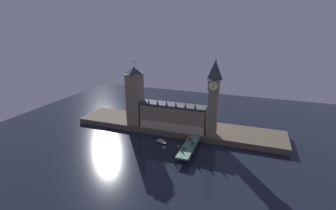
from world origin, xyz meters
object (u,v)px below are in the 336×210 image
Objects in this scene: victoria_tower at (135,96)px; street_lamp_near at (179,148)px; car_southbound_trail at (193,143)px; car_northbound_trail at (184,149)px; pedestrian_near_rail at (180,150)px; street_lamp_mid at (195,142)px; boat_upstream at (161,142)px; car_northbound_lead at (190,139)px; pedestrian_mid_walk at (194,147)px; clock_tower at (214,96)px.

street_lamp_near is at bearing -37.18° from victoria_tower.
car_northbound_trail is at bearing -111.44° from car_southbound_trail.
pedestrian_near_rail is 4.19m from street_lamp_near.
street_lamp_mid reaches higher than boat_upstream.
car_southbound_trail reaches higher than boat_upstream.
street_lamp_mid is (7.41, -11.29, 3.68)m from car_northbound_lead.
car_northbound_trail is at bearing -141.21° from pedestrian_mid_walk.
clock_tower reaches higher than pedestrian_near_rail.
car_southbound_trail is at bearing 110.45° from pedestrian_mid_walk.
pedestrian_mid_walk is at bearing -69.55° from car_southbound_trail.
pedestrian_near_rail reaches higher than car_northbound_trail.
clock_tower is 46.78m from street_lamp_mid.
street_lamp_near is at bearing -42.80° from boat_upstream.
street_lamp_near is (-2.74, -26.01, 3.35)m from car_northbound_lead.
car_northbound_trail is (66.66, -42.02, -29.19)m from victoria_tower.
boat_upstream is (-26.91, 15.92, -5.97)m from car_northbound_trail.
car_northbound_trail is 7.78m from street_lamp_near.
car_southbound_trail reaches higher than car_northbound_trail.
street_lamp_mid reaches higher than street_lamp_near.
car_northbound_trail is 11.68m from street_lamp_mid.
pedestrian_near_rail is at bearing -35.46° from victoria_tower.
clock_tower is 15.62× the size of car_southbound_trail.
victoria_tower reaches higher than pedestrian_near_rail.
car_northbound_lead is 2.61× the size of pedestrian_mid_walk.
car_northbound_lead is at bearing 7.67° from boat_upstream.
victoria_tower is 43.00× the size of pedestrian_near_rail.
victoria_tower is 84.03m from car_northbound_trail.
car_southbound_trail is 3.03× the size of pedestrian_near_rail.
street_lamp_near reaches higher than pedestrian_mid_walk.
boat_upstream is at bearing 167.40° from street_lamp_mid.
car_northbound_lead is 0.67× the size of street_lamp_near.
pedestrian_mid_walk is (7.01, 5.64, 0.19)m from car_northbound_trail.
boat_upstream is at bearing 149.40° from car_northbound_trail.
car_southbound_trail is 6.69m from pedestrian_mid_walk.
street_lamp_near reaches higher than car_southbound_trail.
pedestrian_near_rail is (-2.34, -23.34, 0.16)m from car_northbound_lead.
boat_upstream is at bearing 141.26° from pedestrian_near_rail.
car_northbound_lead is 14.00m from street_lamp_mid.
pedestrian_mid_walk is at bearing 51.16° from street_lamp_near.
street_lamp_mid is at bearing 55.42° from street_lamp_near.
pedestrian_mid_walk is 0.13× the size of boat_upstream.
street_lamp_mid is at bearing 48.06° from car_northbound_trail.
pedestrian_near_rail is at bearing -121.58° from car_northbound_trail.
street_lamp_mid is at bearing -53.17° from car_southbound_trail.
street_lamp_near reaches higher than pedestrian_near_rail.
car_northbound_trail is (-16.46, -39.05, -37.69)m from clock_tower.
car_southbound_trail is 5.82m from street_lamp_mid.
pedestrian_near_rail is 0.95× the size of pedestrian_mid_walk.
victoria_tower is at bearing 147.78° from car_northbound_trail.
pedestrian_near_rail is at bearing -114.06° from car_southbound_trail.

